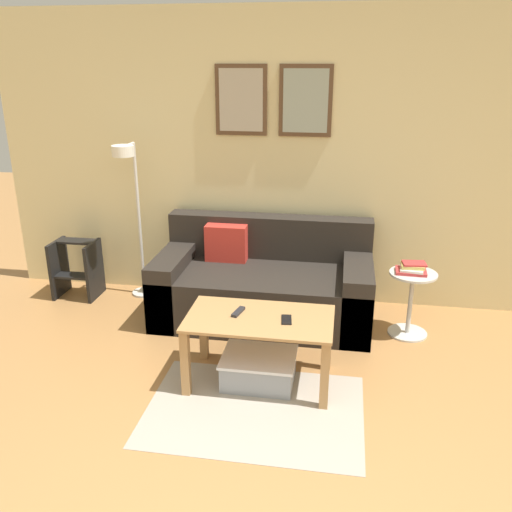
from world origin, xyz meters
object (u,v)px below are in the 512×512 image
object	(u,v)px
side_table	(411,298)
step_stool	(76,267)
floor_lamp	(131,196)
book_stack	(412,268)
coffee_table	(260,330)
couch	(264,285)
storage_bin	(259,369)
cell_phone	(287,320)
remote_control	(238,312)

from	to	relation	value
side_table	step_stool	xyz separation A→B (m)	(-3.01, 0.28, -0.04)
floor_lamp	side_table	xyz separation A→B (m)	(2.42, -0.28, -0.66)
side_table	step_stool	world-z (taller)	side_table
floor_lamp	book_stack	world-z (taller)	floor_lamp
coffee_table	floor_lamp	bearing A→B (deg)	138.76
couch	floor_lamp	xyz separation A→B (m)	(-1.20, 0.15, 0.70)
side_table	coffee_table	bearing A→B (deg)	-141.06
couch	storage_bin	size ratio (longest dim) A/B	3.57
couch	side_table	world-z (taller)	couch
cell_phone	step_stool	world-z (taller)	step_stool
couch	coffee_table	distance (m)	1.03
storage_bin	side_table	distance (m)	1.43
side_table	storage_bin	bearing A→B (deg)	-140.57
step_stool	cell_phone	bearing A→B (deg)	-29.02
coffee_table	side_table	bearing A→B (deg)	38.94
remote_control	step_stool	size ratio (longest dim) A/B	0.28
remote_control	step_stool	distance (m)	2.11
coffee_table	side_table	world-z (taller)	side_table
coffee_table	couch	bearing A→B (deg)	97.01
storage_bin	book_stack	world-z (taller)	book_stack
storage_bin	floor_lamp	distance (m)	1.98
book_stack	step_stool	world-z (taller)	book_stack
couch	storage_bin	bearing A→B (deg)	-83.17
side_table	remote_control	bearing A→B (deg)	-145.88
couch	remote_control	bearing A→B (deg)	-91.65
floor_lamp	step_stool	xyz separation A→B (m)	(-0.60, -0.01, -0.70)
side_table	floor_lamp	bearing A→B (deg)	173.33
coffee_table	step_stool	world-z (taller)	step_stool
floor_lamp	step_stool	bearing A→B (deg)	-179.33
storage_bin	floor_lamp	world-z (taller)	floor_lamp
side_table	step_stool	distance (m)	3.03
couch	step_stool	size ratio (longest dim) A/B	3.37
book_stack	cell_phone	bearing A→B (deg)	-134.80
book_stack	cell_phone	distance (m)	1.27
couch	floor_lamp	size ratio (longest dim) A/B	1.25
coffee_table	floor_lamp	xyz separation A→B (m)	(-1.33, 1.16, 0.59)
couch	coffee_table	size ratio (longest dim) A/B	1.82
remote_control	step_stool	xyz separation A→B (m)	(-1.77, 1.12, -0.22)
book_stack	side_table	bearing A→B (deg)	-17.30
storage_bin	remote_control	world-z (taller)	remote_control
storage_bin	cell_phone	world-z (taller)	cell_phone
book_stack	storage_bin	bearing A→B (deg)	-140.06
storage_bin	remote_control	bearing A→B (deg)	160.18
storage_bin	floor_lamp	bearing A→B (deg)	138.33
coffee_table	remote_control	distance (m)	0.19
side_table	remote_control	size ratio (longest dim) A/B	3.59
storage_bin	couch	bearing A→B (deg)	96.83
floor_lamp	remote_control	world-z (taller)	floor_lamp
cell_phone	side_table	bearing A→B (deg)	37.66
side_table	cell_phone	distance (m)	1.28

